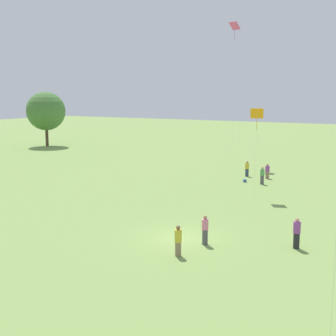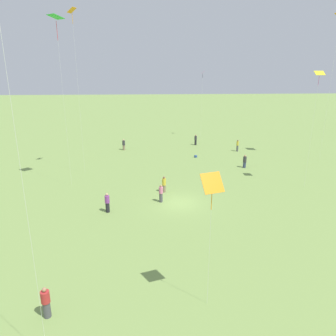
{
  "view_description": "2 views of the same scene",
  "coord_description": "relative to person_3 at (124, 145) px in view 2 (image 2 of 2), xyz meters",
  "views": [
    {
      "loc": [
        -24.96,
        -13.56,
        9.0
      ],
      "look_at": [
        -0.88,
        0.46,
        4.55
      ],
      "focal_mm": 50.0,
      "sensor_mm": 36.0,
      "label": 1
    },
    {
      "loc": [
        29.32,
        -2.86,
        12.99
      ],
      "look_at": [
        6.19,
        -1.52,
        5.6
      ],
      "focal_mm": 35.0,
      "sensor_mm": 36.0,
      "label": 2
    }
  ],
  "objects": [
    {
      "name": "person_8",
      "position": [
        20.72,
        5.09,
        0.04
      ],
      "size": [
        0.54,
        0.54,
        1.8
      ],
      "rotation": [
        0.0,
        0.0,
        1.07
      ],
      "color": "#4C4C51",
      "rests_on": "ground_plane"
    },
    {
      "name": "person_7",
      "position": [
        22.75,
        0.13,
        0.07
      ],
      "size": [
        0.58,
        0.58,
        1.86
      ],
      "rotation": [
        0.0,
        0.0,
        5.23
      ],
      "color": "#232328",
      "rests_on": "ground_plane"
    },
    {
      "name": "kite_7",
      "position": [
        15.67,
        -4.7,
        15.89
      ],
      "size": [
        1.77,
        1.78,
        17.48
      ],
      "rotation": [
        0.0,
        0.0,
        3.22
      ],
      "color": "green",
      "rests_on": "ground_plane"
    },
    {
      "name": "person_6",
      "position": [
        18.15,
        5.51,
        0.02
      ],
      "size": [
        0.42,
        0.42,
        1.76
      ],
      "rotation": [
        0.0,
        0.0,
        0.03
      ],
      "color": "#847056",
      "rests_on": "ground_plane"
    },
    {
      "name": "kite_6",
      "position": [
        17.42,
        21.14,
        10.79
      ],
      "size": [
        0.98,
        1.04,
        12.33
      ],
      "rotation": [
        0.0,
        0.0,
        0.64
      ],
      "color": "yellow",
      "rests_on": "ground_plane"
    },
    {
      "name": "ground_plane",
      "position": [
        21.12,
        6.93,
        -0.85
      ],
      "size": [
        240.0,
        240.0,
        0.0
      ],
      "primitive_type": "plane",
      "color": "#7A994C"
    },
    {
      "name": "person_9",
      "position": [
        35.72,
        -1.58,
        0.05
      ],
      "size": [
        0.6,
        0.6,
        1.84
      ],
      "rotation": [
        0.0,
        0.0,
        5.96
      ],
      "color": "#4C4C51",
      "rests_on": "ground_plane"
    },
    {
      "name": "person_5",
      "position": [
        1.83,
        17.67,
        0.08
      ],
      "size": [
        0.47,
        0.47,
        1.83
      ],
      "rotation": [
        0.0,
        0.0,
        3.85
      ],
      "color": "#4C4C51",
      "rests_on": "ground_plane"
    },
    {
      "name": "kite_3",
      "position": [
        -8.48,
        13.53,
        9.93
      ],
      "size": [
        0.76,
        0.67,
        11.76
      ],
      "rotation": [
        0.0,
        0.0,
        5.3
      ],
      "color": "#E54C99",
      "rests_on": "ground_plane"
    },
    {
      "name": "kite_2",
      "position": [
        35.2,
        7.18,
        6.29
      ],
      "size": [
        1.0,
        1.26,
        7.75
      ],
      "rotation": [
        0.0,
        0.0,
        1.1
      ],
      "color": "orange",
      "rests_on": "ground_plane"
    },
    {
      "name": "person_10",
      "position": [
        10.18,
        16.42,
        -0.01
      ],
      "size": [
        0.63,
        0.63,
        1.72
      ],
      "rotation": [
        0.0,
        0.0,
        2.38
      ],
      "color": "#333D5B",
      "rests_on": "ground_plane"
    },
    {
      "name": "person_4",
      "position": [
        -2.69,
        11.76,
        0.01
      ],
      "size": [
        0.57,
        0.57,
        1.75
      ],
      "rotation": [
        0.0,
        0.0,
        4.14
      ],
      "color": "#232328",
      "rests_on": "ground_plane"
    },
    {
      "name": "person_3",
      "position": [
        0.0,
        0.0,
        0.0
      ],
      "size": [
        0.56,
        0.56,
        1.74
      ],
      "rotation": [
        0.0,
        0.0,
        4.34
      ],
      "color": "#847056",
      "rests_on": "ground_plane"
    },
    {
      "name": "picnic_bag_0",
      "position": [
        4.91,
        10.73,
        -0.7
      ],
      "size": [
        0.46,
        0.45,
        0.31
      ],
      "rotation": [
        0.0,
        0.0,
        0.58
      ],
      "color": "#33518C",
      "rests_on": "ground_plane"
    },
    {
      "name": "kite_1",
      "position": [
        11.12,
        -4.07,
        16.57
      ],
      "size": [
        1.07,
        0.97,
        18.79
      ],
      "rotation": [
        0.0,
        0.0,
        5.21
      ],
      "color": "orange",
      "rests_on": "ground_plane"
    }
  ]
}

